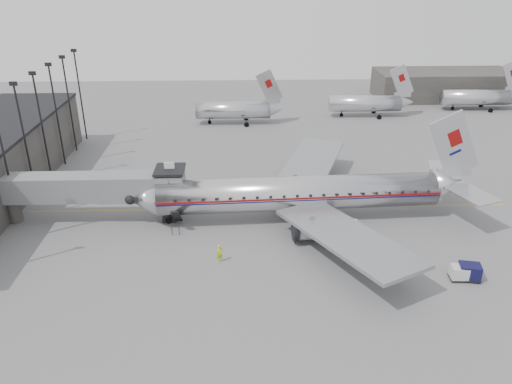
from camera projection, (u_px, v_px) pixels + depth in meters
ground at (248, 232)px, 57.01m from camera, size 160.00×160.00×0.00m
hangar at (444, 85)px, 111.52m from camera, size 30.00×12.00×6.00m
apron_line at (271, 208)px, 62.54m from camera, size 60.00×0.15×0.01m
jet_bridge at (104, 188)px, 58.06m from camera, size 21.00×6.20×7.10m
floodlight_masts at (33, 130)px, 64.41m from camera, size 0.90×42.25×15.25m
distant_aircraft_near at (234, 109)px, 93.87m from camera, size 16.39×3.20×10.26m
distant_aircraft_mid at (366, 103)px, 98.30m from camera, size 16.39×3.20×10.26m
distant_aircraft_far at (477, 97)px, 102.66m from camera, size 16.39×3.20×10.26m
airliner at (305, 193)px, 58.80m from camera, size 41.27×38.18×13.05m
service_van at (333, 230)px, 54.98m from camera, size 5.39×3.30×2.38m
baggage_cart_navy at (469, 272)px, 48.24m from camera, size 2.37×1.98×1.64m
baggage_cart_white at (460, 273)px, 48.25m from camera, size 1.94×1.53×1.45m
ramp_worker at (220, 253)px, 51.08m from camera, size 0.82×0.71×1.89m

